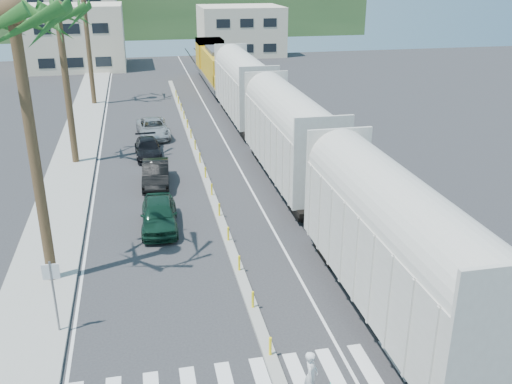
{
  "coord_description": "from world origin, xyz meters",
  "views": [
    {
      "loc": [
        -3.8,
        -16.77,
        12.71
      ],
      "look_at": [
        1.68,
        9.41,
        2.0
      ],
      "focal_mm": 40.0,
      "sensor_mm": 36.0,
      "label": 1
    }
  ],
  "objects": [
    {
      "name": "street_sign",
      "position": [
        -7.3,
        2.0,
        1.97
      ],
      "size": [
        0.6,
        0.08,
        3.0
      ],
      "color": "slate",
      "rests_on": "ground"
    },
    {
      "name": "hillside",
      "position": [
        0.0,
        100.0,
        6.0
      ],
      "size": [
        80.0,
        20.0,
        12.0
      ],
      "primitive_type": "cube",
      "color": "#385628",
      "rests_on": "ground"
    },
    {
      "name": "car_second",
      "position": [
        -3.08,
        16.68,
        0.74
      ],
      "size": [
        2.12,
        4.7,
        1.49
      ],
      "primitive_type": "imported",
      "rotation": [
        0.0,
        0.0,
        -0.06
      ],
      "color": "black",
      "rests_on": "ground"
    },
    {
      "name": "crosswalk",
      "position": [
        0.0,
        -2.0,
        0.01
      ],
      "size": [
        14.0,
        2.2,
        0.01
      ],
      "primitive_type": "cube",
      "color": "silver",
      "rests_on": "ground"
    },
    {
      "name": "rails",
      "position": [
        5.0,
        28.0,
        0.03
      ],
      "size": [
        1.56,
        100.0,
        0.06
      ],
      "color": "black",
      "rests_on": "ground"
    },
    {
      "name": "car_third",
      "position": [
        -3.39,
        22.44,
        0.63
      ],
      "size": [
        2.09,
        4.45,
        1.25
      ],
      "primitive_type": "imported",
      "rotation": [
        0.0,
        0.0,
        0.04
      ],
      "color": "black",
      "rests_on": "ground"
    },
    {
      "name": "buildings",
      "position": [
        -6.41,
        71.66,
        4.36
      ],
      "size": [
        38.0,
        27.0,
        10.0
      ],
      "color": "beige",
      "rests_on": "ground"
    },
    {
      "name": "car_lead",
      "position": [
        -3.2,
        10.4,
        0.78
      ],
      "size": [
        2.19,
        4.7,
        1.55
      ],
      "primitive_type": "imported",
      "rotation": [
        0.0,
        0.0,
        -0.04
      ],
      "color": "#0F2F20",
      "rests_on": "ground"
    },
    {
      "name": "sidewalk",
      "position": [
        -8.5,
        25.0,
        0.07
      ],
      "size": [
        3.0,
        90.0,
        0.15
      ],
      "primitive_type": "cube",
      "color": "gray",
      "rests_on": "ground"
    },
    {
      "name": "freight_train",
      "position": [
        5.0,
        21.12,
        2.91
      ],
      "size": [
        3.0,
        60.94,
        5.85
      ],
      "color": "#B8B5A9",
      "rests_on": "ground"
    },
    {
      "name": "car_rear",
      "position": [
        -2.82,
        27.54,
        0.7
      ],
      "size": [
        3.1,
        5.41,
        1.4
      ],
      "primitive_type": "imported",
      "rotation": [
        0.0,
        0.0,
        0.08
      ],
      "color": "#AAACAF",
      "rests_on": "ground"
    },
    {
      "name": "lane_markings",
      "position": [
        -2.15,
        25.0,
        0.0
      ],
      "size": [
        9.42,
        90.0,
        0.01
      ],
      "color": "silver",
      "rests_on": "ground"
    },
    {
      "name": "median",
      "position": [
        0.0,
        19.96,
        0.09
      ],
      "size": [
        0.45,
        60.0,
        0.85
      ],
      "color": "gray",
      "rests_on": "ground"
    },
    {
      "name": "ground",
      "position": [
        0.0,
        0.0,
        0.0
      ],
      "size": [
        140.0,
        140.0,
        0.0
      ],
      "primitive_type": "plane",
      "color": "#28282B",
      "rests_on": "ground"
    }
  ]
}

